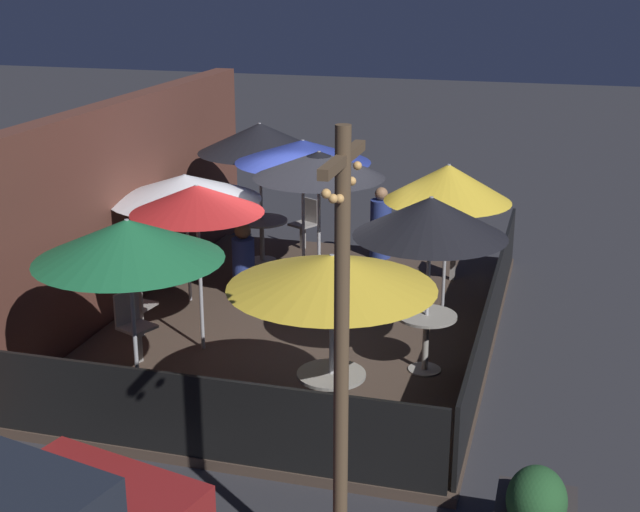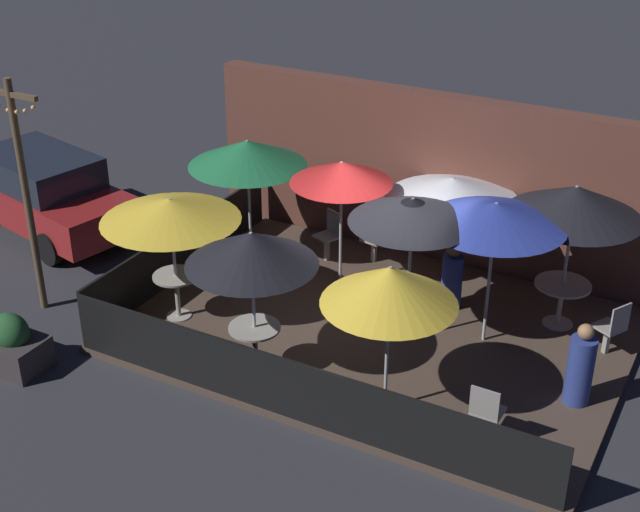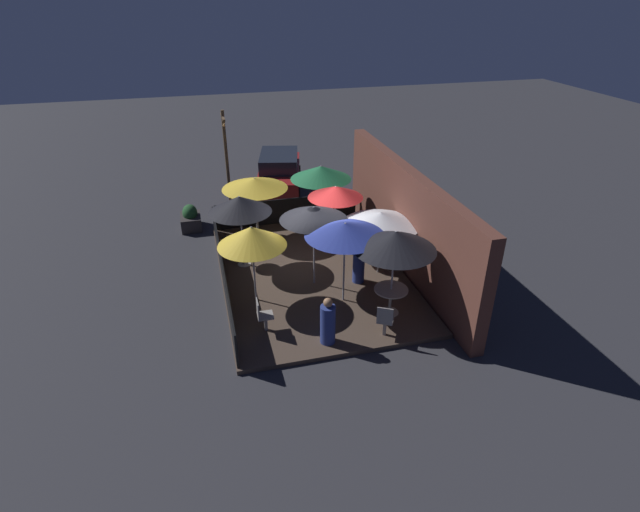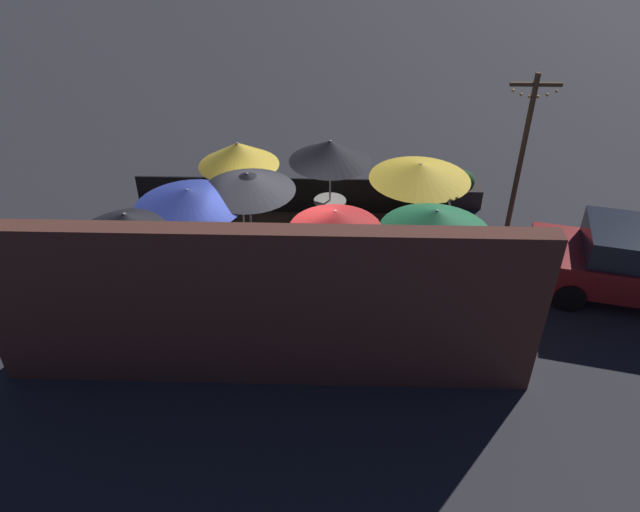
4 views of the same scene
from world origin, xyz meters
The scene contains 24 objects.
ground_plane centered at (0.00, 0.00, 0.00)m, with size 60.00×60.00×0.00m, color #2D2D33.
patio_deck centered at (0.00, 0.00, 0.06)m, with size 7.79×5.48×0.12m.
building_wall centered at (0.00, 2.97, 1.60)m, with size 9.39×0.36×3.21m.
fence_front centered at (0.00, -2.70, 0.59)m, with size 7.59×0.05×0.95m.
fence_side_left centered at (-3.85, 0.00, 0.59)m, with size 0.05×5.28×0.95m.
patio_umbrella_0 centered at (-1.08, -1.96, 2.18)m, with size 1.92×1.92×2.31m.
patio_umbrella_1 centered at (2.57, 1.53, 2.32)m, with size 2.13×2.13×2.45m.
patio_umbrella_2 centered at (-3.05, -1.24, 2.07)m, with size 2.23×2.23×2.13m.
patio_umbrella_3 centered at (0.56, -0.08, 2.37)m, with size 1.93×1.93×2.45m.
patio_umbrella_4 centered at (-3.09, 1.08, 2.23)m, with size 2.12×2.12×2.35m.
patio_umbrella_5 centered at (0.44, 1.98, 1.93)m, with size 2.30×2.30×2.01m.
patio_umbrella_6 centered at (1.65, 0.50, 2.32)m, with size 2.15×2.15×2.38m.
patio_umbrella_7 centered at (1.02, -1.88, 2.11)m, with size 1.86×1.86×2.27m.
patio_umbrella_8 centered at (-1.22, 1.07, 2.22)m, with size 1.75×1.75×2.30m.
dining_table_0 centered at (-1.08, -1.96, 0.72)m, with size 0.77×0.77×0.77m.
dining_table_1 centered at (2.57, 1.53, 0.72)m, with size 0.90×0.90×0.76m.
dining_table_2 centered at (-3.05, -1.24, 0.73)m, with size 0.75×0.75×0.78m.
patio_chair_0 centered at (2.49, -1.90, 0.61)m, with size 0.41×0.41×0.91m.
patio_chair_1 centered at (-1.81, 1.78, 0.64)m, with size 0.52×0.52×0.95m.
patio_chair_2 centered at (3.50, 1.02, 0.62)m, with size 0.54×0.54×0.92m.
patio_chair_3 centered at (-1.11, 2.10, 0.62)m, with size 0.46×0.46×0.91m.
patron_0 centered at (0.81, 1.22, 0.67)m, with size 0.37×0.37×1.21m.
patron_1 centered at (3.35, -0.42, 0.69)m, with size 0.53×0.53×1.28m.
light_post centered at (-5.39, -1.94, 2.25)m, with size 1.10×0.12×4.03m.
Camera 1 is at (-11.53, -3.50, 5.13)m, focal length 50.00 mm.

